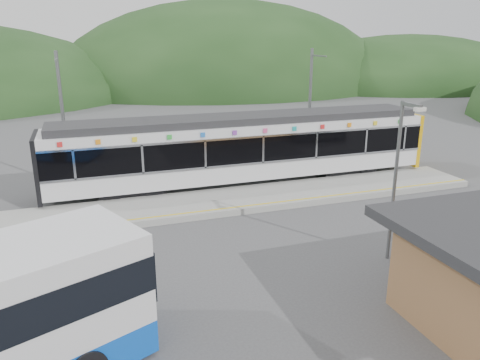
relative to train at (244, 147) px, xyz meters
name	(u,v)px	position (x,y,z in m)	size (l,w,h in m)	color
ground	(249,230)	(-1.89, -6.00, -2.06)	(120.00, 120.00, 0.00)	#4C4C4F
hills	(321,180)	(4.30, -0.71, -2.06)	(146.00, 149.00, 26.00)	#1E3D19
platform	(226,201)	(-1.89, -2.70, -1.91)	(26.00, 3.20, 0.30)	#9E9E99
yellow_line	(234,207)	(-1.89, -4.00, -1.76)	(26.00, 0.10, 0.01)	yellow
train	(244,147)	(0.00, 0.00, 0.00)	(20.44, 3.01, 3.74)	black
catenary_mast_west	(63,119)	(-8.89, 2.56, 1.58)	(0.18, 1.80, 7.00)	slate
catenary_mast_east	(310,106)	(5.11, 2.56, 1.58)	(0.18, 1.80, 7.00)	slate
lamp_post	(398,168)	(1.96, -10.10, 1.33)	(0.35, 1.00, 5.67)	slate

